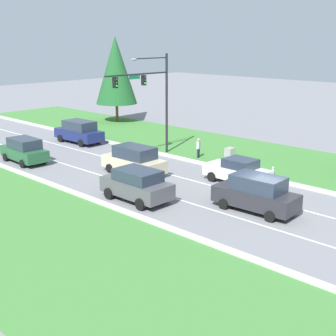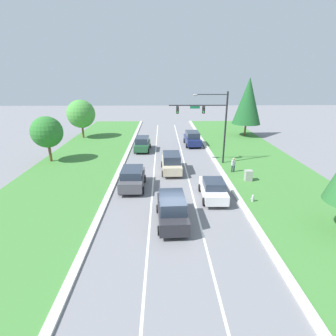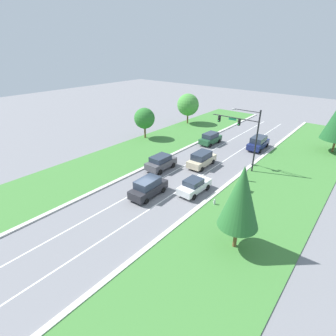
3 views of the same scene
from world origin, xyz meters
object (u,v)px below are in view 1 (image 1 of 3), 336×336
utility_cabinet (230,155)px  conifer_far_right_tree (116,70)px  white_sedan (238,171)px  fire_hydrant (273,171)px  champagne_suv (134,160)px  navy_suv (79,132)px  pedestrian (198,147)px  traffic_signal_mast (151,90)px  charcoal_suv (256,193)px  graphite_suv (137,184)px  forest_suv (24,150)px

utility_cabinet → conifer_far_right_tree: 22.19m
white_sedan → fire_hydrant: bearing=-13.7°
champagne_suv → conifer_far_right_tree: conifer_far_right_tree is taller
fire_hydrant → conifer_far_right_tree: size_ratio=0.07×
utility_cabinet → fire_hydrant: 4.74m
navy_suv → fire_hydrant: navy_suv is taller
fire_hydrant → pedestrian: bearing=88.5°
utility_cabinet → fire_hydrant: bearing=-103.0°
navy_suv → traffic_signal_mast: bearing=-85.4°
traffic_signal_mast → fire_hydrant: traffic_signal_mast is taller
white_sedan → utility_cabinet: size_ratio=3.97×
charcoal_suv → graphite_suv: charcoal_suv is taller
champagne_suv → graphite_suv: size_ratio=1.10×
forest_suv → graphite_suv: (-0.01, -13.16, 0.02)m
navy_suv → graphite_suv: 17.60m
traffic_signal_mast → fire_hydrant: bearing=-79.1°
navy_suv → pedestrian: bearing=-77.0°
charcoal_suv → fire_hydrant: 7.53m
traffic_signal_mast → utility_cabinet: bearing=-62.0°
pedestrian → conifer_far_right_tree: bearing=-129.1°
traffic_signal_mast → navy_suv: size_ratio=1.63×
traffic_signal_mast → charcoal_suv: (-4.86, -13.41, -4.45)m
forest_suv → white_sedan: bearing=-63.2°
white_sedan → graphite_suv: bearing=162.6°
forest_suv → white_sedan: forest_suv is taller
champagne_suv → conifer_far_right_tree: (13.46, 17.69, 4.97)m
champagne_suv → utility_cabinet: champagne_suv is taller
charcoal_suv → graphite_suv: 7.15m
traffic_signal_mast → graphite_suv: size_ratio=1.84×
white_sedan → fire_hydrant: (3.19, -0.84, -0.54)m
charcoal_suv → champagne_suv: bearing=85.7°
forest_suv → navy_suv: navy_suv is taller
conifer_far_right_tree → charcoal_suv: bearing=-116.0°
graphite_suv → white_sedan: bearing=-18.6°
navy_suv → utility_cabinet: size_ratio=4.44×
pedestrian → conifer_far_right_tree: conifer_far_right_tree is taller
traffic_signal_mast → forest_suv: (-8.31, 5.99, -4.51)m
graphite_suv → white_sedan: graphite_suv is taller
fire_hydrant → conifer_far_right_tree: (6.95, 25.30, 5.68)m
utility_cabinet → conifer_far_right_tree: size_ratio=0.12×
navy_suv → champagne_suv: size_ratio=1.02×
white_sedan → utility_cabinet: bearing=42.5°
forest_suv → conifer_far_right_tree: 20.07m
forest_suv → pedestrian: size_ratio=2.76×
white_sedan → fire_hydrant: 3.35m
white_sedan → pedestrian: size_ratio=2.72×
champagne_suv → fire_hydrant: (6.51, -7.62, -0.71)m
traffic_signal_mast → graphite_suv: 11.86m
navy_suv → utility_cabinet: (4.02, -14.58, -0.50)m
white_sedan → conifer_far_right_tree: size_ratio=0.47×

